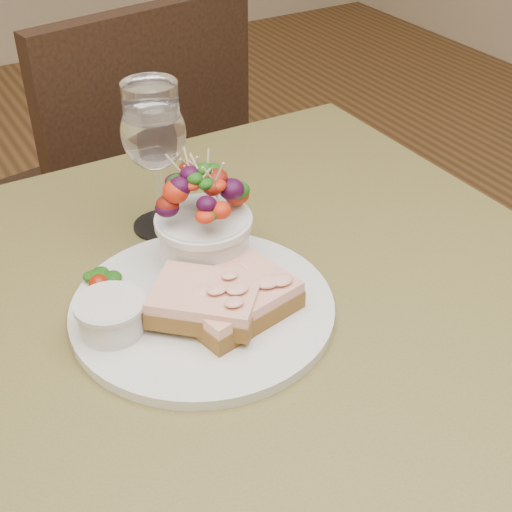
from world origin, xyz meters
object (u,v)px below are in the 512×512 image
ramekin (111,315)px  salad_bowl (203,219)px  wine_glass (154,137)px  chair_far (124,264)px  sandwich_back (206,300)px  cafe_table (243,376)px  dinner_plate (203,308)px  sandwich_front (236,299)px

ramekin → salad_bowl: salad_bowl is taller
ramekin → wine_glass: 0.23m
chair_far → sandwich_back: size_ratio=6.85×
cafe_table → wine_glass: wine_glass is taller
wine_glass → dinner_plate: bearing=-100.2°
ramekin → dinner_plate: bearing=-5.1°
sandwich_front → sandwich_back: (-0.03, 0.01, 0.01)m
sandwich_front → salad_bowl: size_ratio=1.03×
chair_far → wine_glass: wine_glass is taller
ramekin → salad_bowl: size_ratio=0.51×
salad_bowl → wine_glass: wine_glass is taller
dinner_plate → sandwich_back: sandwich_back is taller
dinner_plate → ramekin: ramekin is taller
salad_bowl → wine_glass: 0.12m
cafe_table → dinner_plate: 0.12m
chair_far → salad_bowl: (-0.12, -0.68, 0.53)m
chair_far → dinner_plate: size_ratio=3.23×
ramekin → sandwich_front: bearing=-16.9°
sandwich_front → wine_glass: bearing=76.8°
dinner_plate → ramekin: bearing=174.9°
chair_far → salad_bowl: size_ratio=7.09×
chair_far → sandwich_front: size_ratio=6.86×
wine_glass → ramekin: bearing=-127.3°
sandwich_back → ramekin: 0.09m
dinner_plate → sandwich_front: (0.03, -0.03, 0.02)m
chair_far → wine_glass: bearing=67.4°
chair_far → sandwich_front: (-0.13, -0.77, 0.48)m
chair_far → sandwich_back: chair_far is taller
sandwich_front → chair_far: bearing=69.0°
dinner_plate → wine_glass: 0.21m
wine_glass → chair_far: bearing=77.7°
salad_bowl → wine_glass: (-0.01, 0.11, 0.05)m
sandwich_front → sandwich_back: sandwich_back is taller
cafe_table → ramekin: 0.19m
chair_far → ramekin: bearing=60.8°
sandwich_back → wine_glass: wine_glass is taller
chair_far → cafe_table: bearing=71.0°
chair_far → ramekin: chair_far is taller
sandwich_front → wine_glass: wine_glass is taller
sandwich_front → sandwich_back: 0.03m
sandwich_front → ramekin: bearing=151.7°
chair_far → ramekin: size_ratio=13.82×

